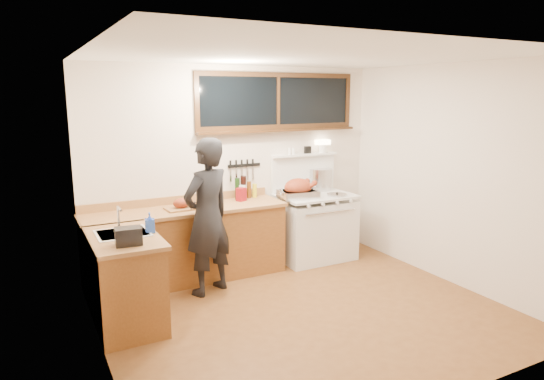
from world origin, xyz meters
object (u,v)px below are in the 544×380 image
cutting_board (182,205)px  roast_turkey (298,190)px  man (207,217)px  vintage_stove (314,225)px

cutting_board → roast_turkey: (1.55, -0.08, 0.05)m
cutting_board → roast_turkey: size_ratio=0.72×
roast_turkey → man: bearing=-165.3°
vintage_stove → cutting_board: (-1.86, 0.01, 0.48)m
roast_turkey → cutting_board: bearing=177.0°
vintage_stove → man: man is taller
vintage_stove → roast_turkey: size_ratio=3.04×
vintage_stove → roast_turkey: vintage_stove is taller
man → vintage_stove: bearing=14.4°
vintage_stove → cutting_board: 1.92m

